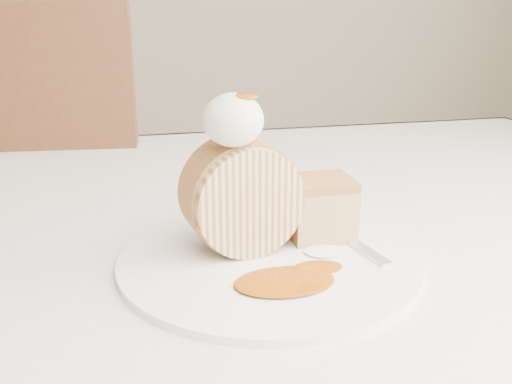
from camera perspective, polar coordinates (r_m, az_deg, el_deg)
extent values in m
cube|color=silver|center=(0.67, -4.28, -4.20)|extent=(1.40, 0.90, 0.04)
cube|color=silver|center=(1.13, -7.52, -1.15)|extent=(1.40, 0.01, 0.28)
cylinder|color=brown|center=(1.37, 20.67, -10.29)|extent=(0.06, 0.06, 0.71)
cube|color=brown|center=(1.34, -20.33, -5.06)|extent=(0.51, 0.51, 0.04)
cylinder|color=brown|center=(1.59, -10.58, -10.24)|extent=(0.04, 0.04, 0.46)
cylinder|color=brown|center=(1.36, 17.27, -15.92)|extent=(0.04, 0.04, 0.47)
cylinder|color=white|center=(0.55, 1.25, -6.70)|extent=(0.29, 0.29, 0.01)
cylinder|color=beige|center=(0.55, -1.39, -0.47)|extent=(0.11, 0.08, 0.11)
cube|color=#A8723F|center=(0.59, 6.41, -1.92)|extent=(0.06, 0.06, 0.05)
ellipsoid|color=silver|center=(0.51, -2.29, 7.20)|extent=(0.06, 0.06, 0.05)
ellipsoid|color=#8F4005|center=(0.51, -1.22, 10.21)|extent=(0.03, 0.02, 0.01)
cube|color=silver|center=(0.58, 9.45, -4.84)|extent=(0.06, 0.17, 0.00)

